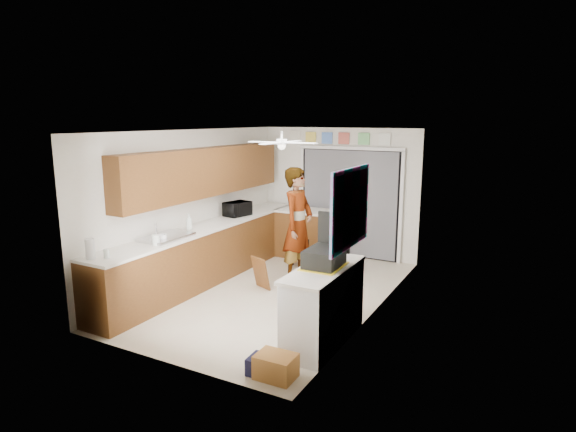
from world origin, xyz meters
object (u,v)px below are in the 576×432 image
at_px(suitcase, 324,258).
at_px(cardboard_box, 276,366).
at_px(cup, 162,238).
at_px(paper_towel_roll, 90,249).
at_px(navy_crate, 263,366).
at_px(soap_bottle, 189,222).
at_px(microwave, 237,209).
at_px(man, 298,225).
at_px(dog, 300,250).

height_order(suitcase, cardboard_box, suitcase).
distance_m(cup, paper_towel_roll, 1.12).
relative_size(cardboard_box, navy_crate, 1.35).
bearing_deg(cardboard_box, cup, 156.95).
distance_m(soap_bottle, cup, 0.75).
relative_size(paper_towel_roll, navy_crate, 0.85).
bearing_deg(cardboard_box, navy_crate, 180.00).
distance_m(suitcase, navy_crate, 1.44).
bearing_deg(paper_towel_roll, microwave, 88.11).
xyz_separation_m(cup, navy_crate, (2.32, -1.05, -0.90)).
xyz_separation_m(cardboard_box, navy_crate, (-0.16, 0.00, -0.04)).
bearing_deg(microwave, cup, -165.92).
xyz_separation_m(suitcase, man, (-1.29, 1.83, -0.10)).
bearing_deg(soap_bottle, dog, 63.01).
distance_m(microwave, dog, 1.42).
height_order(soap_bottle, dog, soap_bottle).
distance_m(cup, suitcase, 2.55).
relative_size(cup, dog, 0.20).
height_order(soap_bottle, cardboard_box, soap_bottle).
xyz_separation_m(cup, cardboard_box, (2.48, -1.05, -0.86)).
bearing_deg(dog, paper_towel_roll, -100.65).
height_order(cup, cardboard_box, cup).
distance_m(man, dog, 1.18).
bearing_deg(soap_bottle, navy_crate, -36.31).
relative_size(suitcase, navy_crate, 1.68).
bearing_deg(cup, man, 55.33).
bearing_deg(man, dog, 24.21).
xyz_separation_m(man, dog, (-0.39, 0.87, -0.70)).
height_order(soap_bottle, man, man).
height_order(cardboard_box, dog, dog).
xyz_separation_m(cup, man, (1.26, 1.83, -0.04)).
bearing_deg(man, cardboard_box, -156.87).
xyz_separation_m(microwave, soap_bottle, (-0.05, -1.29, 0.01)).
xyz_separation_m(microwave, navy_crate, (2.40, -3.09, -0.98)).
relative_size(microwave, dog, 0.73).
bearing_deg(paper_towel_roll, soap_bottle, 88.20).
bearing_deg(cup, paper_towel_roll, -99.11).
xyz_separation_m(microwave, dog, (0.95, 0.66, -0.82)).
distance_m(soap_bottle, paper_towel_roll, 1.84).
bearing_deg(microwave, man, -86.71).
xyz_separation_m(paper_towel_roll, man, (1.44, 2.93, -0.12)).
height_order(suitcase, dog, suitcase).
relative_size(microwave, suitcase, 0.90).
bearing_deg(cup, suitcase, -0.09).
height_order(cup, suitcase, suitcase).
distance_m(soap_bottle, man, 1.76).
bearing_deg(microwave, paper_towel_roll, -169.89).
bearing_deg(soap_bottle, cardboard_box, -34.62).
bearing_deg(soap_bottle, paper_towel_roll, -91.80).
height_order(man, dog, man).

